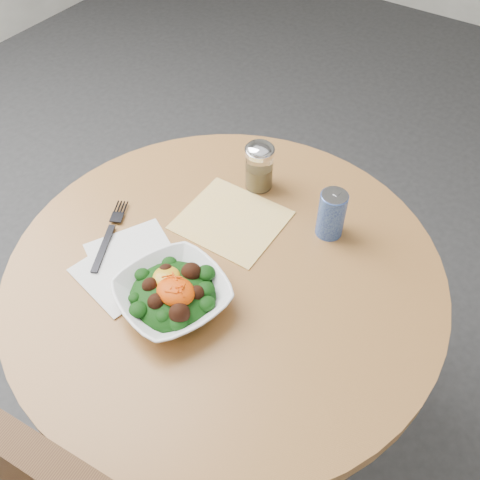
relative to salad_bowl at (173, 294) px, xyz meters
The scene contains 8 objects.
ground 0.79m from the salad_bowl, 76.08° to the left, with size 6.00×6.00×0.00m, color #2D2D2F.
table 0.26m from the salad_bowl, 76.08° to the left, with size 0.90×0.90×0.75m.
cloth_napkin 0.25m from the salad_bowl, 97.90° to the left, with size 0.22×0.20×0.00m, color #EEA10C.
paper_napkins 0.14m from the salad_bowl, behind, with size 0.23×0.25×0.00m.
salad_bowl is the anchor object (origin of this frame).
fork 0.24m from the salad_bowl, 164.11° to the left, with size 0.11×0.20×0.00m.
spice_shaker 0.38m from the salad_bowl, 96.96° to the left, with size 0.07×0.07×0.12m.
beverage_can 0.37m from the salad_bowl, 64.46° to the left, with size 0.06×0.06×0.11m.
Camera 1 is at (0.41, -0.55, 1.60)m, focal length 40.00 mm.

